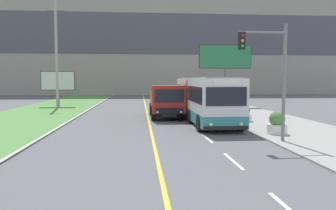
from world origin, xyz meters
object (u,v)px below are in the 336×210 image
planter_round_second (244,114)px  planter_round_near (277,124)px  city_bus (204,99)px  dump_truck (167,102)px  utility_pole_far (56,53)px  traffic_light_mast (271,67)px  billboard_small (58,82)px  billboard_large (225,59)px

planter_round_second → planter_round_near: bearing=-89.7°
city_bus → dump_truck: bearing=147.5°
utility_pole_far → traffic_light_mast: 24.89m
dump_truck → billboard_small: billboard_small is taller
dump_truck → utility_pole_far: bearing=136.4°
city_bus → dump_truck: size_ratio=1.95×
utility_pole_far → billboard_large: (17.74, 0.09, -0.52)m
traffic_light_mast → billboard_large: bearing=81.0°
city_bus → planter_round_near: size_ratio=10.14×
billboard_small → planter_round_near: bearing=-51.0°
dump_truck → traffic_light_mast: bearing=-68.4°
traffic_light_mast → planter_round_near: bearing=57.9°
planter_round_near → planter_round_second: 5.43m
billboard_large → planter_round_near: bearing=-96.1°
city_bus → billboard_large: 13.17m
utility_pole_far → billboard_small: (-0.36, 1.83, -2.99)m
billboard_large → planter_round_second: 13.71m
planter_round_second → utility_pole_far: bearing=141.2°
traffic_light_mast → billboard_large: 20.49m
billboard_small → planter_round_second: billboard_small is taller
dump_truck → planter_round_near: 9.58m
traffic_light_mast → planter_round_second: (1.22, 7.42, -2.94)m
traffic_light_mast → planter_round_near: (1.25, 1.99, -2.92)m
billboard_small → planter_round_near: billboard_small is taller
billboard_large → city_bus: bearing=-111.4°
traffic_light_mast → city_bus: bearing=99.7°
billboard_small → planter_round_second: bearing=-42.0°
planter_round_near → planter_round_second: planter_round_near is taller
dump_truck → planter_round_second: dump_truck is taller
billboard_large → billboard_small: size_ratio=1.72×
billboard_large → billboard_small: 18.35m
utility_pole_far → planter_round_near: (15.79, -18.09, -5.11)m
billboard_small → planter_round_near: size_ratio=3.21×
dump_truck → billboard_large: billboard_large is taller
planter_round_near → planter_round_second: size_ratio=1.04×
dump_truck → billboard_small: bearing=132.6°
dump_truck → utility_pole_far: 15.28m
city_bus → traffic_light_mast: (1.43, -8.38, 1.95)m
dump_truck → traffic_light_mast: size_ratio=1.14×
city_bus → billboard_small: (-13.47, 13.53, 1.15)m
city_bus → billboard_large: size_ratio=1.83×
dump_truck → billboard_large: 13.04m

